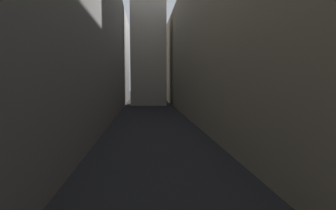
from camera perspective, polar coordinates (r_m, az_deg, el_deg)
ground_plane at (r=39.44m, az=-2.99°, el=-3.67°), size 264.00×264.00×0.00m
building_block_left at (r=42.68m, az=-18.93°, el=12.03°), size 11.73×108.00×22.75m
building_block_right at (r=43.76m, az=14.90°, el=11.18°), size 15.58×108.00×21.61m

